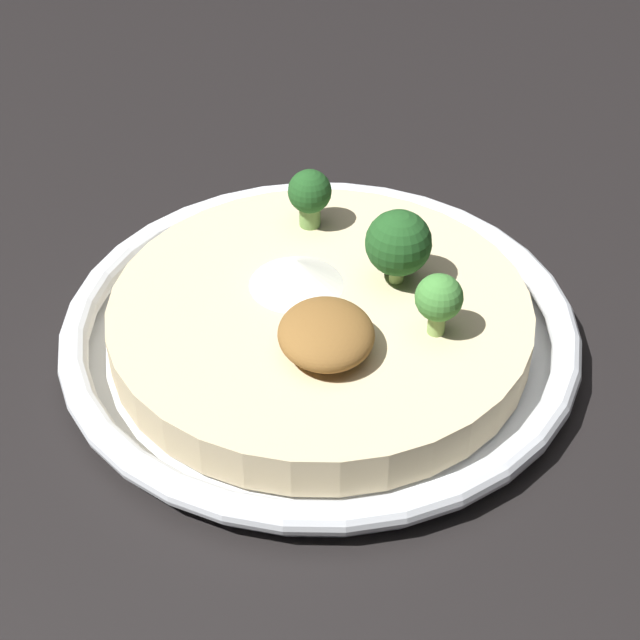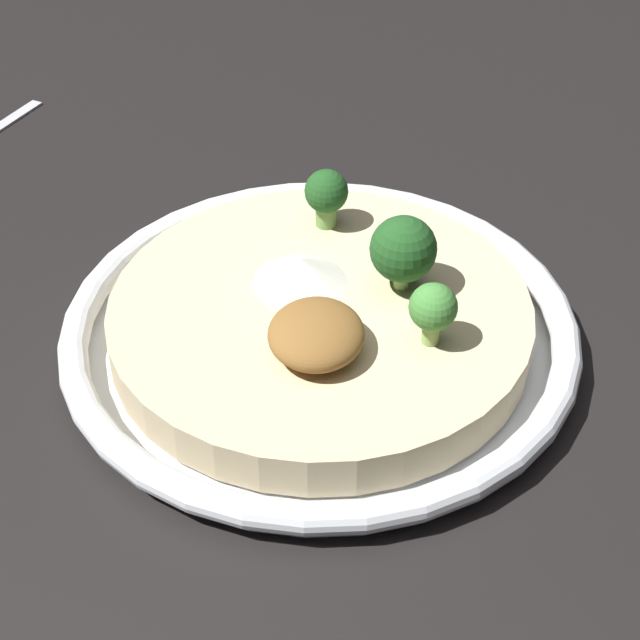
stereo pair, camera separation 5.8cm
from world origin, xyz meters
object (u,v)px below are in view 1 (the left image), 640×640
at_px(broccoli_right, 311,194).
at_px(broccoli_front_right, 398,243).
at_px(risotto_bowl, 320,325).
at_px(broccoli_front, 439,299).

xyz_separation_m(broccoli_right, broccoli_front_right, (-0.06, -0.05, 0.00)).
height_order(risotto_bowl, broccoli_right, broccoli_right).
bearing_deg(broccoli_front_right, risotto_bowl, 110.49).
relative_size(broccoli_right, broccoli_front, 1.03).
height_order(broccoli_right, broccoli_front, broccoli_right).
xyz_separation_m(risotto_bowl, broccoli_front_right, (0.02, -0.05, 0.04)).
xyz_separation_m(broccoli_front_right, broccoli_front, (-0.05, -0.02, -0.00)).
distance_m(broccoli_right, broccoli_front_right, 0.08).
bearing_deg(broccoli_right, broccoli_front_right, -143.61).
distance_m(broccoli_right, broccoli_front, 0.13).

